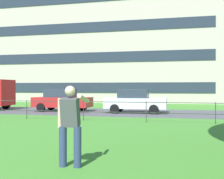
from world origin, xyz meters
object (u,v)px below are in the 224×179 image
person_thrower (70,123)px  apartment_building_background (112,25)px  car_red_far_right (62,100)px  car_white_left (135,101)px

person_thrower → apartment_building_background: (-6.35, 31.57, 9.16)m
apartment_building_background → person_thrower: bearing=-78.6°
car_red_far_right → car_white_left: bearing=-1.8°
car_red_far_right → apartment_building_background: size_ratio=0.14×
person_thrower → apartment_building_background: apartment_building_background is taller
person_thrower → apartment_building_background: bearing=101.4°
car_red_far_right → apartment_building_background: bearing=92.0°
car_white_left → apartment_building_background: bearing=107.5°
car_red_far_right → person_thrower: bearing=-66.5°
person_thrower → apartment_building_background: size_ratio=0.06×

